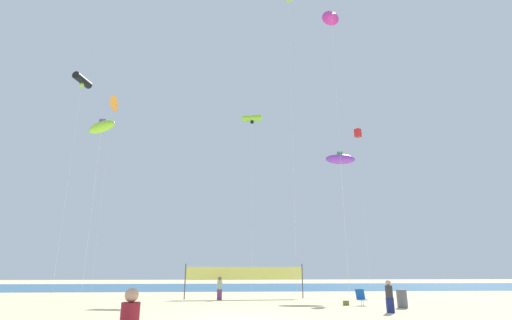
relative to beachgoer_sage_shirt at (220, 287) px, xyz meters
name	(u,v)px	position (x,y,z in m)	size (l,w,h in m)	color
ground_plane	(237,319)	(1.04, -10.17, -0.82)	(120.00, 120.00, 0.00)	beige
ocean_band	(233,287)	(1.04, 19.47, -0.81)	(120.00, 20.00, 0.01)	#28608C
beachgoer_sage_shirt	(220,287)	(0.00, 0.00, 0.00)	(0.35, 0.35, 1.53)	#7A3872
beachgoer_charcoal_shirt	(389,295)	(8.49, -8.32, -0.01)	(0.35, 0.35, 1.52)	navy
folding_beach_chair	(361,297)	(8.37, -4.48, -0.35)	(0.52, 0.65, 0.89)	#1959B2
trash_barrel	(402,299)	(10.12, -6.04, -0.34)	(0.55, 0.55, 0.95)	#595960
volleyball_net	(245,275)	(1.78, 1.02, 0.82)	(8.55, 0.72, 2.40)	#4C4C51
beach_handbag	(346,303)	(7.47, -4.41, -0.69)	(0.33, 0.16, 0.26)	olive
kite_lime_diamond	(289,8)	(4.76, -3.69, 20.01)	(0.53, 0.53, 21.87)	silver
kite_black_tube	(82,81)	(-11.92, 1.84, 16.32)	(1.05, 1.96, 17.52)	silver
kite_lime_inflatable	(102,127)	(-7.46, -4.83, 9.72)	(2.12, 1.42, 11.08)	silver
kite_lime_tube	(252,119)	(2.61, 7.53, 15.66)	(2.04, 1.04, 16.83)	silver
kite_red_box	(358,134)	(12.84, 6.24, 13.83)	(0.70, 0.70, 15.13)	silver
kite_violet_inflatable	(340,159)	(10.56, 5.02, 10.85)	(2.81, 1.41, 12.40)	silver
kite_magenta_delta	(331,16)	(7.99, -3.50, 19.58)	(1.33, 0.54, 21.08)	silver
kite_orange_delta	(113,104)	(-11.83, 9.46, 17.76)	(0.62, 1.77, 19.48)	silver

